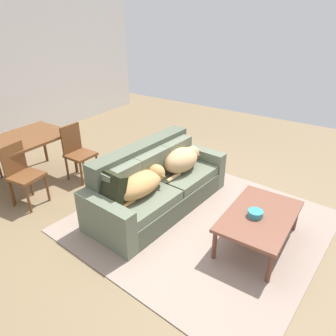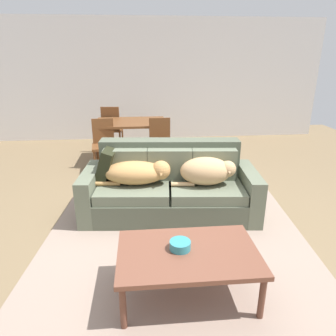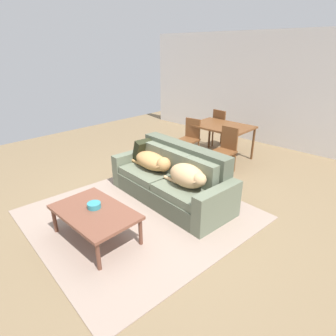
{
  "view_description": "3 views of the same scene",
  "coord_description": "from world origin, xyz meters",
  "views": [
    {
      "loc": [
        -2.95,
        -2.09,
        2.53
      ],
      "look_at": [
        0.25,
        0.06,
        0.55
      ],
      "focal_mm": 33.42,
      "sensor_mm": 36.0,
      "label": 1
    },
    {
      "loc": [
        -0.27,
        -3.39,
        1.9
      ],
      "look_at": [
        0.04,
        -0.0,
        0.65
      ],
      "focal_mm": 32.96,
      "sensor_mm": 36.0,
      "label": 2
    },
    {
      "loc": [
        2.86,
        -2.89,
        2.32
      ],
      "look_at": [
        -0.06,
        0.17,
        0.5
      ],
      "focal_mm": 30.15,
      "sensor_mm": 36.0,
      "label": 3
    }
  ],
  "objects": [
    {
      "name": "ground_plane",
      "position": [
        0.0,
        0.0,
        0.0
      ],
      "size": [
        10.0,
        10.0,
        0.0
      ],
      "primitive_type": "plane",
      "color": "#7B6547"
    },
    {
      "name": "area_rug",
      "position": [
        0.07,
        -0.56,
        0.01
      ],
      "size": [
        3.07,
        3.16,
        0.01
      ],
      "primitive_type": "cube",
      "rotation": [
        0.0,
        0.0,
        -0.08
      ],
      "color": "gray",
      "rests_on": "ground"
    },
    {
      "name": "couch",
      "position": [
        0.08,
        0.15,
        0.34
      ],
      "size": [
        2.19,
        1.04,
        0.89
      ],
      "rotation": [
        0.0,
        0.0,
        -0.08
      ],
      "color": "#505746",
      "rests_on": "ground"
    },
    {
      "name": "dog_on_left_cushion",
      "position": [
        -0.31,
        0.09,
        0.57
      ],
      "size": [
        0.94,
        0.45,
        0.29
      ],
      "rotation": [
        0.0,
        0.0,
        -0.08
      ],
      "color": "tan",
      "rests_on": "couch"
    },
    {
      "name": "dog_on_right_cushion",
      "position": [
        0.51,
        -0.01,
        0.6
      ],
      "size": [
        0.77,
        0.44,
        0.33
      ],
      "rotation": [
        0.0,
        0.0,
        -0.08
      ],
      "color": "tan",
      "rests_on": "couch"
    },
    {
      "name": "throw_pillow_by_left_arm",
      "position": [
        -0.7,
        0.26,
        0.62
      ],
      "size": [
        0.31,
        0.46,
        0.45
      ],
      "primitive_type": "cube",
      "rotation": [
        0.0,
        0.31,
        -0.13
      ],
      "color": "black",
      "rests_on": "couch"
    },
    {
      "name": "coffee_table",
      "position": [
        0.08,
        -1.33,
        0.38
      ],
      "size": [
        1.13,
        0.72,
        0.42
      ],
      "color": "brown",
      "rests_on": "ground"
    },
    {
      "name": "bowl_on_coffee_table",
      "position": [
        0.02,
        -1.29,
        0.45
      ],
      "size": [
        0.17,
        0.17,
        0.07
      ],
      "primitive_type": "cylinder",
      "color": "teal",
      "rests_on": "coffee_table"
    },
    {
      "name": "dining_table",
      "position": [
        -0.45,
        2.28,
        0.68
      ],
      "size": [
        1.27,
        0.9,
        0.75
      ],
      "color": "brown",
      "rests_on": "ground"
    },
    {
      "name": "dining_chair_near_left",
      "position": [
        -0.9,
        1.74,
        0.5
      ],
      "size": [
        0.45,
        0.45,
        0.89
      ],
      "rotation": [
        0.0,
        0.0,
        0.13
      ],
      "color": "brown",
      "rests_on": "ground"
    },
    {
      "name": "dining_chair_near_right",
      "position": [
        0.06,
        1.7,
        0.49
      ],
      "size": [
        0.4,
        0.4,
        0.9
      ],
      "rotation": [
        0.0,
        0.0,
        -0.01
      ],
      "color": "brown",
      "rests_on": "ground"
    }
  ]
}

